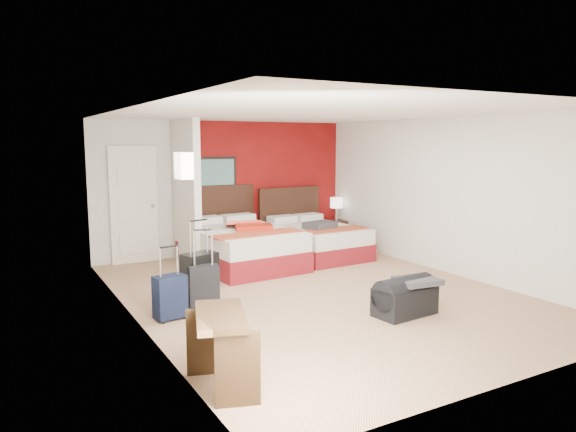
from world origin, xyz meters
TOP-DOWN VIEW (x-y plane):
  - ground at (0.00, 0.00)m, footprint 6.50×6.50m
  - room_walls at (-1.40, 1.42)m, footprint 5.02×6.52m
  - red_accent_panel at (0.75, 3.23)m, footprint 3.50×0.04m
  - partition_wall at (-1.00, 2.61)m, footprint 0.12×1.20m
  - entry_door at (-1.75, 3.20)m, footprint 0.82×0.06m
  - bed_left at (-0.24, 2.04)m, footprint 1.66×2.26m
  - bed_right at (1.29, 2.08)m, footprint 1.42×1.95m
  - red_suitcase_open at (-0.14, 1.94)m, footprint 0.83×0.97m
  - jacket_bundle at (1.19, 1.78)m, footprint 0.59×0.52m
  - nightstand at (2.30, 2.87)m, footprint 0.39×0.39m
  - table_lamp at (2.30, 2.87)m, footprint 0.28×0.28m
  - suitcase_black at (-1.62, 0.28)m, footprint 0.50×0.39m
  - suitcase_charcoal at (-1.65, 0.04)m, footprint 0.41×0.31m
  - suitcase_navy at (-2.13, -0.11)m, footprint 0.40×0.28m
  - duffel_bag at (0.43, -1.34)m, footprint 0.80×0.48m
  - jacket_draped at (0.58, -1.39)m, footprint 0.55×0.49m
  - desk at (-2.29, -2.10)m, footprint 0.64×0.90m

SIDE VIEW (x-z plane):
  - ground at x=0.00m, z-range 0.00..0.00m
  - duffel_bag at x=0.43m, z-range 0.00..0.39m
  - nightstand at x=2.30m, z-range 0.00..0.50m
  - suitcase_navy at x=-2.13m, z-range 0.00..0.51m
  - suitcase_charcoal at x=-1.65m, z-range 0.00..0.55m
  - bed_right at x=1.29m, z-range 0.00..0.57m
  - bed_left at x=-0.24m, z-range 0.00..0.65m
  - suitcase_black at x=-1.62m, z-range 0.00..0.66m
  - desk at x=-2.29m, z-range 0.00..0.68m
  - jacket_draped at x=0.58m, z-range 0.39..0.46m
  - jacket_bundle at x=1.19m, z-range 0.57..0.69m
  - red_suitcase_open at x=-0.14m, z-range 0.65..0.75m
  - table_lamp at x=2.30m, z-range 0.50..0.97m
  - entry_door at x=-1.75m, z-range 0.00..2.05m
  - red_accent_panel at x=0.75m, z-range 0.00..2.50m
  - partition_wall at x=-1.00m, z-range 0.00..2.50m
  - room_walls at x=-1.40m, z-range 0.01..2.51m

